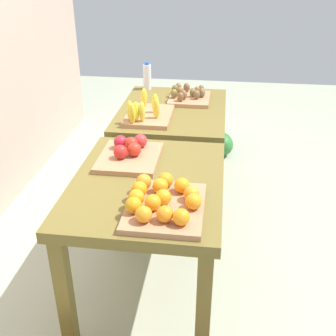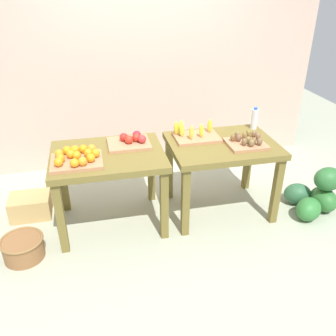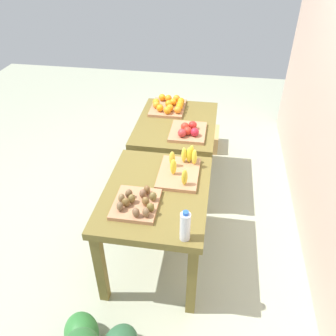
% 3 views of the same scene
% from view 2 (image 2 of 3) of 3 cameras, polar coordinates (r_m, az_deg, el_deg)
% --- Properties ---
extents(ground_plane, '(8.00, 8.00, 0.00)m').
position_cam_2_polar(ground_plane, '(3.81, -0.17, -7.37)').
color(ground_plane, '#A5AA92').
extents(back_wall, '(4.40, 0.12, 3.00)m').
position_cam_2_polar(back_wall, '(4.49, -4.13, 18.93)').
color(back_wall, '#CBAB98').
rests_on(back_wall, ground_plane).
extents(display_table_left, '(1.04, 0.80, 0.77)m').
position_cam_2_polar(display_table_left, '(3.41, -9.41, 0.55)').
color(display_table_left, brown).
rests_on(display_table_left, ground_plane).
extents(display_table_right, '(1.04, 0.80, 0.77)m').
position_cam_2_polar(display_table_right, '(3.62, 8.51, 2.35)').
color(display_table_right, brown).
rests_on(display_table_right, ground_plane).
extents(orange_bin, '(0.44, 0.37, 0.11)m').
position_cam_2_polar(orange_bin, '(3.23, -14.23, 1.59)').
color(orange_bin, '#B47D56').
rests_on(orange_bin, display_table_left).
extents(apple_bin, '(0.40, 0.34, 0.11)m').
position_cam_2_polar(apple_bin, '(3.49, -5.93, 4.23)').
color(apple_bin, '#B47D56').
rests_on(apple_bin, display_table_left).
extents(banana_crate, '(0.44, 0.32, 0.17)m').
position_cam_2_polar(banana_crate, '(3.61, 4.14, 5.30)').
color(banana_crate, '#B47D56').
rests_on(banana_crate, display_table_right).
extents(kiwi_bin, '(0.36, 0.32, 0.10)m').
position_cam_2_polar(kiwi_bin, '(3.55, 12.30, 4.11)').
color(kiwi_bin, '#B47D56').
rests_on(kiwi_bin, display_table_right).
extents(water_bottle, '(0.07, 0.07, 0.23)m').
position_cam_2_polar(water_bottle, '(3.94, 13.52, 7.57)').
color(water_bottle, silver).
rests_on(water_bottle, display_table_right).
extents(watermelon_pile, '(0.58, 0.62, 0.50)m').
position_cam_2_polar(watermelon_pile, '(4.08, 22.23, -4.01)').
color(watermelon_pile, '#2C692D').
rests_on(watermelon_pile, ground_plane).
extents(wicker_basket, '(0.37, 0.37, 0.20)m').
position_cam_2_polar(wicker_basket, '(3.48, -21.95, -11.58)').
color(wicker_basket, brown).
rests_on(wicker_basket, ground_plane).
extents(cardboard_produce_box, '(0.40, 0.30, 0.23)m').
position_cam_2_polar(cardboard_produce_box, '(4.00, -20.89, -5.63)').
color(cardboard_produce_box, tan).
rests_on(cardboard_produce_box, ground_plane).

